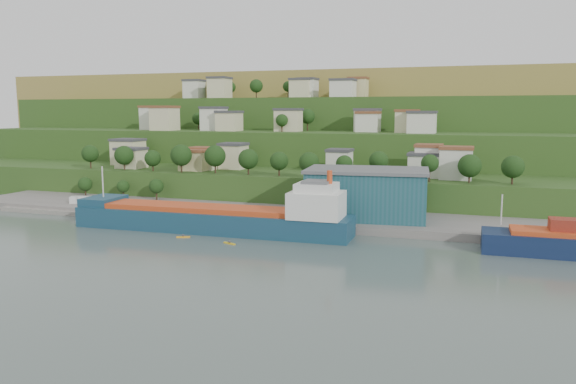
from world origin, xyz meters
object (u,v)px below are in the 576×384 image
at_px(cargo_ship_near, 219,220).
at_px(warehouse, 367,193).
at_px(kayak_orange, 183,236).
at_px(caravan, 81,201).

relative_size(cargo_ship_near, warehouse, 2.16).
xyz_separation_m(cargo_ship_near, warehouse, (32.82, 19.80, 5.53)).
bearing_deg(warehouse, kayak_orange, -149.29).
bearing_deg(caravan, cargo_ship_near, -38.24).
height_order(cargo_ship_near, warehouse, cargo_ship_near).
bearing_deg(cargo_ship_near, kayak_orange, -123.05).
height_order(warehouse, caravan, warehouse).
relative_size(caravan, kayak_orange, 1.94).
xyz_separation_m(warehouse, caravan, (-86.13, -4.67, -5.81)).
distance_m(caravan, kayak_orange, 53.66).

